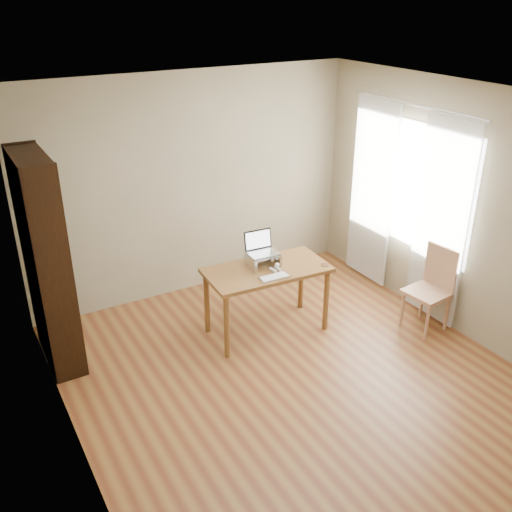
{
  "coord_description": "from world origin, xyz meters",
  "views": [
    {
      "loc": [
        -2.54,
        -3.59,
        3.39
      ],
      "look_at": [
        0.06,
        0.9,
        0.93
      ],
      "focal_mm": 40.0,
      "sensor_mm": 36.0,
      "label": 1
    }
  ],
  "objects_px": {
    "bookshelf": "(47,263)",
    "laptop": "(261,247)",
    "keyboard": "(274,277)",
    "desk": "(267,278)",
    "chair": "(433,286)",
    "cat": "(265,258)"
  },
  "relations": [
    {
      "from": "bookshelf",
      "to": "laptop",
      "type": "bearing_deg",
      "value": -13.56
    },
    {
      "from": "keyboard",
      "to": "bookshelf",
      "type": "bearing_deg",
      "value": 159.04
    },
    {
      "from": "desk",
      "to": "chair",
      "type": "distance_m",
      "value": 1.78
    },
    {
      "from": "laptop",
      "to": "keyboard",
      "type": "distance_m",
      "value": 0.4
    },
    {
      "from": "laptop",
      "to": "chair",
      "type": "height_order",
      "value": "laptop"
    },
    {
      "from": "bookshelf",
      "to": "chair",
      "type": "distance_m",
      "value": 3.92
    },
    {
      "from": "bookshelf",
      "to": "laptop",
      "type": "xyz_separation_m",
      "value": [
        2.03,
        -0.49,
        -0.11
      ]
    },
    {
      "from": "bookshelf",
      "to": "laptop",
      "type": "relative_size",
      "value": 6.55
    },
    {
      "from": "bookshelf",
      "to": "desk",
      "type": "distance_m",
      "value": 2.17
    },
    {
      "from": "laptop",
      "to": "chair",
      "type": "distance_m",
      "value": 1.89
    },
    {
      "from": "bookshelf",
      "to": "cat",
      "type": "xyz_separation_m",
      "value": [
        2.07,
        -0.51,
        -0.23
      ]
    },
    {
      "from": "bookshelf",
      "to": "desk",
      "type": "bearing_deg",
      "value": -17.08
    },
    {
      "from": "bookshelf",
      "to": "laptop",
      "type": "distance_m",
      "value": 2.1
    },
    {
      "from": "keyboard",
      "to": "laptop",
      "type": "bearing_deg",
      "value": 84.39
    },
    {
      "from": "desk",
      "to": "keyboard",
      "type": "relative_size",
      "value": 4.29
    },
    {
      "from": "desk",
      "to": "bookshelf",
      "type": "bearing_deg",
      "value": 166.45
    },
    {
      "from": "laptop",
      "to": "desk",
      "type": "bearing_deg",
      "value": -86.47
    },
    {
      "from": "desk",
      "to": "laptop",
      "type": "bearing_deg",
      "value": 93.53
    },
    {
      "from": "cat",
      "to": "keyboard",
      "type": "bearing_deg",
      "value": -109.31
    },
    {
      "from": "chair",
      "to": "cat",
      "type": "bearing_deg",
      "value": 142.09
    },
    {
      "from": "keyboard",
      "to": "cat",
      "type": "relative_size",
      "value": 0.63
    },
    {
      "from": "laptop",
      "to": "cat",
      "type": "xyz_separation_m",
      "value": [
        0.04,
        -0.02,
        -0.12
      ]
    }
  ]
}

